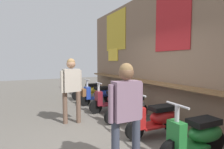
# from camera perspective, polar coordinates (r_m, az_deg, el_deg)

# --- Properties ---
(ground_plane) EXTENTS (26.28, 26.28, 0.00)m
(ground_plane) POSITION_cam_1_polar(r_m,az_deg,el_deg) (4.08, -3.42, -19.15)
(ground_plane) COLOR #605B54
(market_stall_facade) EXTENTS (9.38, 0.61, 3.67)m
(market_stall_facade) POSITION_cam_1_polar(r_m,az_deg,el_deg) (4.93, 18.51, 6.62)
(market_stall_facade) COLOR #7F6651
(market_stall_facade) RESTS_ON ground_plane
(scooter_yellow) EXTENTS (0.46, 1.40, 0.97)m
(scooter_yellow) POSITION_cam_1_polar(r_m,az_deg,el_deg) (7.57, -7.21, -5.03)
(scooter_yellow) COLOR gold
(scooter_yellow) RESTS_ON ground_plane
(scooter_blue) EXTENTS (0.47, 1.40, 0.97)m
(scooter_blue) POSITION_cam_1_polar(r_m,az_deg,el_deg) (6.68, -4.24, -6.29)
(scooter_blue) COLOR #233D9E
(scooter_blue) RESTS_ON ground_plane
(scooter_maroon) EXTENTS (0.46, 1.40, 0.97)m
(scooter_maroon) POSITION_cam_1_polar(r_m,az_deg,el_deg) (5.72, 0.15, -8.10)
(scooter_maroon) COLOR maroon
(scooter_maroon) RESTS_ON ground_plane
(scooter_silver) EXTENTS (0.49, 1.40, 0.97)m
(scooter_silver) POSITION_cam_1_polar(r_m,az_deg,el_deg) (4.88, 5.76, -10.32)
(scooter_silver) COLOR #B2B5BA
(scooter_silver) RESTS_ON ground_plane
(scooter_red) EXTENTS (0.49, 1.40, 0.97)m
(scooter_red) POSITION_cam_1_polar(r_m,az_deg,el_deg) (4.05, 14.65, -13.58)
(scooter_red) COLOR red
(scooter_red) RESTS_ON ground_plane
(scooter_green) EXTENTS (0.49, 1.40, 0.97)m
(scooter_green) POSITION_cam_1_polar(r_m,az_deg,el_deg) (3.43, 26.32, -17.25)
(scooter_green) COLOR #237533
(scooter_green) RESTS_ON ground_plane
(shopper_with_handbag) EXTENTS (0.32, 0.67, 1.70)m
(shopper_with_handbag) POSITION_cam_1_polar(r_m,az_deg,el_deg) (4.66, -12.95, -3.00)
(shopper_with_handbag) COLOR brown
(shopper_with_handbag) RESTS_ON ground_plane
(shopper_browsing) EXTENTS (0.22, 0.55, 1.60)m
(shopper_browsing) POSITION_cam_1_polar(r_m,az_deg,el_deg) (2.54, 4.61, -10.45)
(shopper_browsing) COLOR #383D4C
(shopper_browsing) RESTS_ON ground_plane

